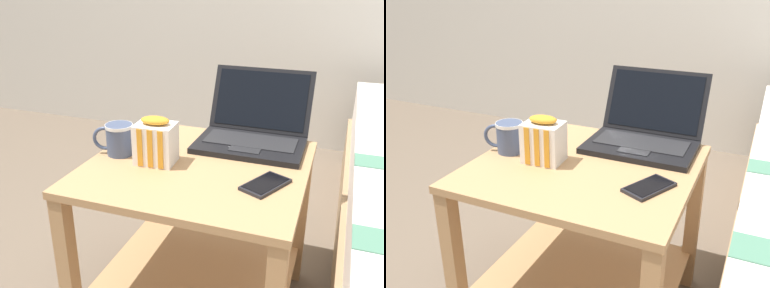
# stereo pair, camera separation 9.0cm
# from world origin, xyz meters

# --- Properties ---
(bedside_table) EXTENTS (0.63, 0.60, 0.54)m
(bedside_table) POSITION_xyz_m (0.00, 0.00, 0.35)
(bedside_table) COLOR tan
(bedside_table) RESTS_ON ground_plane
(laptop) EXTENTS (0.34, 0.32, 0.22)m
(laptop) POSITION_xyz_m (0.12, 0.22, 0.58)
(laptop) COLOR black
(laptop) RESTS_ON bedside_table
(mug_front_left) EXTENTS (0.12, 0.08, 0.10)m
(mug_front_left) POSITION_xyz_m (-0.25, -0.01, 0.59)
(mug_front_left) COLOR #3F4C6B
(mug_front_left) RESTS_ON bedside_table
(snack_bag) EXTENTS (0.12, 0.10, 0.14)m
(snack_bag) POSITION_xyz_m (-0.12, -0.03, 0.60)
(snack_bag) COLOR white
(snack_bag) RESTS_ON bedside_table
(cell_phone) EXTENTS (0.13, 0.16, 0.01)m
(cell_phone) POSITION_xyz_m (0.22, -0.07, 0.54)
(cell_phone) COLOR black
(cell_phone) RESTS_ON bedside_table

